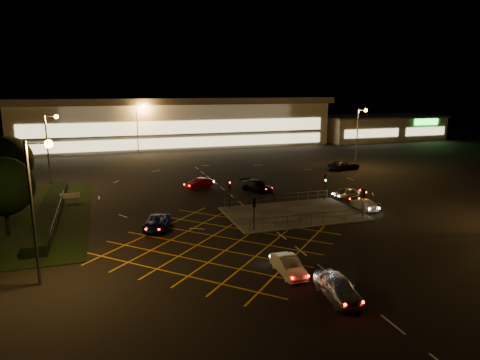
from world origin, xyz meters
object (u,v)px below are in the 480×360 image
object	(u,v)px
car_circ_red	(199,183)
car_right_silver	(350,193)
car_near_silver	(338,287)
car_approach_white	(364,204)
car_left_blue	(157,223)
car_east_grey	(344,165)
signal_sw	(254,207)
car_far_dkgrey	(257,186)
signal_se	(364,197)
signal_ne	(325,182)
signal_nw	(230,189)
car_queue_white	(288,266)

from	to	relation	value
car_circ_red	car_right_silver	bearing A→B (deg)	30.64
car_near_silver	car_approach_white	bearing A→B (deg)	55.07
car_near_silver	car_left_blue	size ratio (longest dim) A/B	0.97
car_east_grey	car_approach_white	bearing A→B (deg)	141.44
signal_sw	car_near_silver	world-z (taller)	signal_sw
car_far_dkgrey	car_east_grey	bearing A→B (deg)	0.81
car_left_blue	signal_sw	bearing A→B (deg)	-3.20
signal_sw	car_far_dkgrey	distance (m)	16.26
signal_se	signal_ne	distance (m)	7.99
signal_nw	car_circ_red	distance (m)	11.65
car_left_blue	car_approach_white	xyz separation A→B (m)	(23.04, -0.21, -0.03)
car_queue_white	car_approach_white	bearing A→B (deg)	42.11
signal_sw	car_approach_white	bearing A→B (deg)	-167.25
signal_se	signal_nw	world-z (taller)	same
signal_nw	car_east_grey	size ratio (longest dim) A/B	0.56
signal_se	car_east_grey	size ratio (longest dim) A/B	0.56
signal_sw	car_right_silver	bearing A→B (deg)	-152.61
signal_ne	car_approach_white	size ratio (longest dim) A/B	0.74
car_queue_white	car_right_silver	xyz separation A→B (m)	(16.40, 17.92, 0.01)
car_approach_white	signal_ne	bearing A→B (deg)	-60.26
signal_se	car_approach_white	world-z (taller)	signal_se
signal_sw	car_near_silver	size ratio (longest dim) A/B	0.70
signal_nw	car_approach_white	size ratio (longest dim) A/B	0.74
signal_sw	car_right_silver	world-z (taller)	signal_sw
signal_ne	car_left_blue	distance (m)	21.25
signal_nw	car_queue_white	size ratio (longest dim) A/B	0.78
car_approach_white	signal_nw	bearing A→B (deg)	-14.93
car_east_grey	car_approach_white	size ratio (longest dim) A/B	1.33
car_left_blue	car_circ_red	bearing A→B (deg)	82.53
car_right_silver	car_approach_white	size ratio (longest dim) A/B	0.94
car_queue_white	car_right_silver	world-z (taller)	car_right_silver
car_near_silver	car_queue_white	distance (m)	4.57
car_approach_white	car_east_grey	bearing A→B (deg)	-113.16
car_east_grey	car_approach_white	distance (m)	24.38
car_near_silver	car_east_grey	xyz separation A→B (m)	(24.62, 39.27, 0.02)
car_queue_white	car_east_grey	xyz separation A→B (m)	(26.14, 34.96, 0.12)
car_near_silver	car_far_dkgrey	bearing A→B (deg)	82.95
car_east_grey	signal_ne	bearing A→B (deg)	130.18
signal_ne	car_far_dkgrey	xyz separation A→B (m)	(-6.06, 7.06, -1.64)
signal_sw	car_queue_white	world-z (taller)	signal_sw
signal_sw	signal_nw	world-z (taller)	same
signal_ne	car_circ_red	size ratio (longest dim) A/B	0.79
car_near_silver	car_left_blue	world-z (taller)	car_near_silver
car_far_dkgrey	car_east_grey	xyz separation A→B (m)	(19.29, 10.03, 0.06)
car_circ_red	car_east_grey	size ratio (longest dim) A/B	0.70
signal_sw	signal_ne	distance (m)	14.41
car_circ_red	car_approach_white	xyz separation A→B (m)	(15.24, -16.23, -0.04)
car_far_dkgrey	car_approach_white	world-z (taller)	car_far_dkgrey
car_queue_white	car_east_grey	world-z (taller)	car_east_grey
signal_nw	car_east_grey	world-z (taller)	signal_nw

